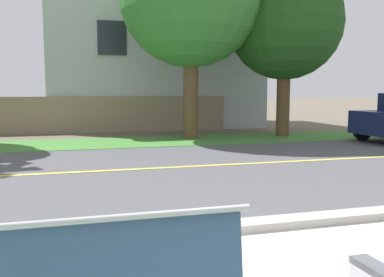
{
  "coord_description": "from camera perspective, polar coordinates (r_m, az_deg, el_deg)",
  "views": [
    {
      "loc": [
        -1.39,
        -2.07,
        1.63
      ],
      "look_at": [
        0.08,
        3.23,
        1.0
      ],
      "focal_mm": 39.41,
      "sensor_mm": 36.0,
      "label": 1
    }
  ],
  "objects": [
    {
      "name": "ground_plane",
      "position": [
        10.29,
        -7.59,
        -2.63
      ],
      "size": [
        140.0,
        140.0,
        0.0
      ],
      "primitive_type": "plane",
      "color": "#665B4C"
    },
    {
      "name": "curb_edge",
      "position": [
        4.89,
        1.86,
        -12.25
      ],
      "size": [
        44.0,
        0.3,
        0.11
      ],
      "primitive_type": "cube",
      "color": "#ADA89E",
      "rests_on": "ground_plane"
    },
    {
      "name": "shade_tree_centre",
      "position": [
        15.53,
        13.08,
        16.19
      ],
      "size": [
        3.99,
        3.99,
        6.58
      ],
      "color": "brown",
      "rests_on": "ground_plane"
    },
    {
      "name": "road_centre_line",
      "position": [
        8.83,
        -6.23,
        -4.08
      ],
      "size": [
        48.0,
        0.14,
        0.01
      ],
      "primitive_type": "cube",
      "color": "#E0CC4C",
      "rests_on": "ground_plane"
    },
    {
      "name": "garden_wall",
      "position": [
        16.75,
        -17.37,
        3.06
      ],
      "size": [
        13.0,
        0.36,
        1.4
      ],
      "primitive_type": "cube",
      "color": "gray",
      "rests_on": "ground_plane"
    },
    {
      "name": "far_verge_grass",
      "position": [
        13.39,
        -9.46,
        -0.51
      ],
      "size": [
        48.0,
        2.8,
        0.02
      ],
      "primitive_type": "cube",
      "color": "#478438",
      "rests_on": "ground_plane"
    },
    {
      "name": "house_across_street",
      "position": [
        20.32,
        -5.7,
        12.19
      ],
      "size": [
        9.78,
        6.91,
        7.2
      ],
      "color": "#B7BCC1",
      "rests_on": "ground_plane"
    },
    {
      "name": "street_asphalt",
      "position": [
        8.83,
        -6.23,
        -4.11
      ],
      "size": [
        52.0,
        8.0,
        0.01
      ],
      "primitive_type": "cube",
      "color": "#515156",
      "rests_on": "ground_plane"
    }
  ]
}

